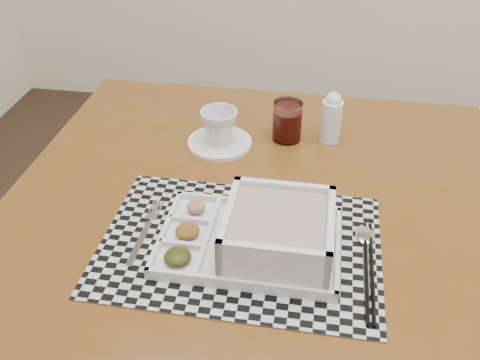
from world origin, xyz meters
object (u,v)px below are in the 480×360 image
object	(u,v)px
dining_table	(256,237)
cup	(219,126)
juice_glass	(287,123)
serving_tray	(269,237)
creamer_bottle	(331,118)

from	to	relation	value
dining_table	cup	size ratio (longest dim) A/B	12.15
dining_table	juice_glass	distance (m)	0.30
dining_table	serving_tray	distance (m)	0.18
creamer_bottle	juice_glass	bearing A→B (deg)	-174.06
dining_table	cup	distance (m)	0.28
dining_table	cup	bearing A→B (deg)	118.11
cup	creamer_bottle	distance (m)	0.26
dining_table	serving_tray	bearing A→B (deg)	-73.20
cup	creamer_bottle	xyz separation A→B (m)	(0.25, 0.06, 0.01)
juice_glass	creamer_bottle	bearing A→B (deg)	5.94
dining_table	juice_glass	bearing A→B (deg)	82.75
juice_glass	serving_tray	bearing A→B (deg)	-89.49
juice_glass	cup	bearing A→B (deg)	-160.86
serving_tray	juice_glass	size ratio (longest dim) A/B	3.41
creamer_bottle	cup	bearing A→B (deg)	-165.96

